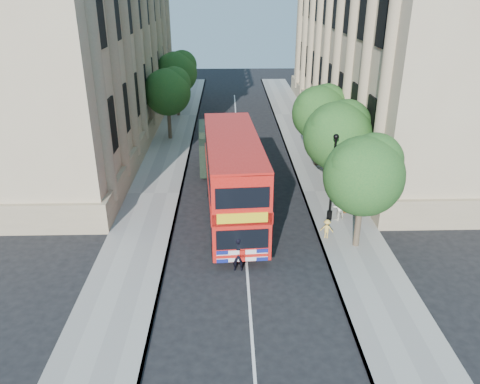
{
  "coord_description": "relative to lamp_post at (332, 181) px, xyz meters",
  "views": [
    {
      "loc": [
        -0.85,
        -18.15,
        12.68
      ],
      "look_at": [
        -0.23,
        5.11,
        2.3
      ],
      "focal_mm": 35.0,
      "sensor_mm": 36.0,
      "label": 1
    }
  ],
  "objects": [
    {
      "name": "tree_right_near",
      "position": [
        0.84,
        -2.97,
        1.74
      ],
      "size": [
        4.0,
        4.0,
        6.08
      ],
      "color": "#473828",
      "rests_on": "ground"
    },
    {
      "name": "tree_right_mid",
      "position": [
        0.84,
        3.03,
        1.93
      ],
      "size": [
        4.2,
        4.2,
        6.37
      ],
      "color": "#473828",
      "rests_on": "ground"
    },
    {
      "name": "woman_pedestrian",
      "position": [
        0.47,
        -0.04,
        -1.56
      ],
      "size": [
        1.01,
        0.95,
        1.66
      ],
      "primitive_type": "imported",
      "rotation": [
        0.0,
        0.0,
        3.66
      ],
      "color": "silver",
      "rests_on": "pavement_right"
    },
    {
      "name": "building_left",
      "position": [
        -18.8,
        18.0,
        6.49
      ],
      "size": [
        12.0,
        38.0,
        18.0
      ],
      "primitive_type": "cube",
      "color": "tan",
      "rests_on": "ground"
    },
    {
      "name": "box_van",
      "position": [
        -6.84,
        8.61,
        -0.98
      ],
      "size": [
        2.51,
        5.59,
        3.14
      ],
      "rotation": [
        0.0,
        0.0,
        0.05
      ],
      "color": "black",
      "rests_on": "ground"
    },
    {
      "name": "building_right",
      "position": [
        8.8,
        18.0,
        6.49
      ],
      "size": [
        12.0,
        38.0,
        18.0
      ],
      "primitive_type": "cube",
      "color": "tan",
      "rests_on": "ground"
    },
    {
      "name": "child_b",
      "position": [
        -0.6,
        -2.18,
        -1.85
      ],
      "size": [
        0.79,
        0.61,
        1.08
      ],
      "primitive_type": "imported",
      "rotation": [
        0.0,
        0.0,
        2.81
      ],
      "color": "#E6BA4E",
      "rests_on": "pavement_right"
    },
    {
      "name": "tree_left_far",
      "position": [
        -10.96,
        16.03,
        1.93
      ],
      "size": [
        4.0,
        4.0,
        6.3
      ],
      "color": "#473828",
      "rests_on": "ground"
    },
    {
      "name": "lamp_post",
      "position": [
        0.0,
        0.0,
        0.0
      ],
      "size": [
        0.32,
        0.32,
        5.16
      ],
      "color": "black",
      "rests_on": "pavement_right"
    },
    {
      "name": "pavement_right",
      "position": [
        0.75,
        4.0,
        -2.45
      ],
      "size": [
        3.5,
        80.0,
        0.12
      ],
      "primitive_type": "cube",
      "color": "gray",
      "rests_on": "ground"
    },
    {
      "name": "pavement_left",
      "position": [
        -10.75,
        4.0,
        -2.45
      ],
      "size": [
        3.5,
        80.0,
        0.12
      ],
      "primitive_type": "cube",
      "color": "gray",
      "rests_on": "ground"
    },
    {
      "name": "tree_left_back",
      "position": [
        -10.96,
        24.03,
        2.2
      ],
      "size": [
        4.2,
        4.2,
        6.65
      ],
      "color": "#473828",
      "rests_on": "ground"
    },
    {
      "name": "double_decker_bus",
      "position": [
        -5.59,
        0.25,
        0.22
      ],
      "size": [
        3.52,
        10.86,
        4.94
      ],
      "rotation": [
        0.0,
        0.0,
        0.07
      ],
      "color": "red",
      "rests_on": "ground"
    },
    {
      "name": "tree_right_far",
      "position": [
        0.84,
        9.03,
        1.8
      ],
      "size": [
        4.0,
        4.0,
        6.15
      ],
      "color": "#473828",
      "rests_on": "ground"
    },
    {
      "name": "police_constable",
      "position": [
        -5.45,
        -5.0,
        -1.61
      ],
      "size": [
        0.66,
        0.44,
        1.8
      ],
      "primitive_type": "imported",
      "rotation": [
        0.0,
        0.0,
        3.16
      ],
      "color": "black",
      "rests_on": "ground"
    },
    {
      "name": "child_a",
      "position": [
        1.05,
        0.72,
        -1.83
      ],
      "size": [
        0.71,
        0.48,
        1.12
      ],
      "primitive_type": "imported",
      "rotation": [
        0.0,
        0.0,
        3.48
      ],
      "color": "orange",
      "rests_on": "pavement_right"
    },
    {
      "name": "ground",
      "position": [
        -5.0,
        -6.0,
        -2.51
      ],
      "size": [
        120.0,
        120.0,
        0.0
      ],
      "primitive_type": "plane",
      "color": "black",
      "rests_on": "ground"
    }
  ]
}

